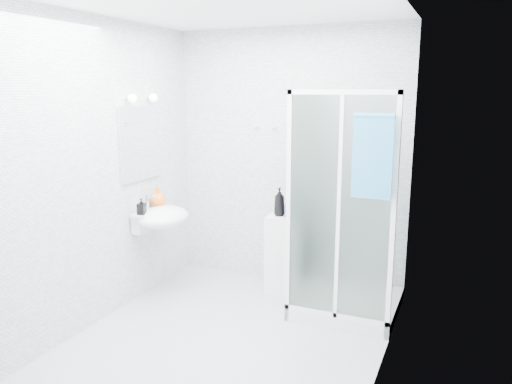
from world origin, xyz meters
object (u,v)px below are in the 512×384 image
at_px(soap_dispenser_orange, 158,197).
at_px(soap_dispenser_black, 141,206).
at_px(wall_basin, 161,217).
at_px(shampoo_bottle_b, 291,207).
at_px(storage_cabinet, 284,253).
at_px(hand_towel, 373,154).
at_px(shampoo_bottle_a, 279,202).
at_px(shower_enclosure, 338,265).

distance_m(soap_dispenser_orange, soap_dispenser_black, 0.33).
distance_m(wall_basin, shampoo_bottle_b, 1.25).
distance_m(storage_cabinet, hand_towel, 1.63).
relative_size(wall_basin, shampoo_bottle_b, 2.64).
relative_size(wall_basin, soap_dispenser_orange, 2.97).
height_order(wall_basin, soap_dispenser_black, soap_dispenser_black).
height_order(storage_cabinet, shampoo_bottle_a, shampoo_bottle_a).
bearing_deg(wall_basin, shower_enclosure, 10.81).
bearing_deg(storage_cabinet, shower_enclosure, -27.98).
xyz_separation_m(shampoo_bottle_a, soap_dispenser_orange, (-1.11, -0.45, 0.04)).
bearing_deg(storage_cabinet, wall_basin, -153.15).
xyz_separation_m(shampoo_bottle_b, soap_dispenser_black, (-1.19, -0.77, 0.06)).
bearing_deg(wall_basin, hand_towel, -2.44).
bearing_deg(soap_dispenser_black, storage_cabinet, 35.23).
height_order(shampoo_bottle_a, soap_dispenser_orange, shampoo_bottle_a).
bearing_deg(soap_dispenser_black, shampoo_bottle_b, 32.76).
bearing_deg(soap_dispenser_black, hand_towel, 2.90).
relative_size(wall_basin, soap_dispenser_black, 3.68).
xyz_separation_m(storage_cabinet, shampoo_bottle_b, (0.07, -0.03, 0.49)).
relative_size(storage_cabinet, soap_dispenser_black, 5.11).
relative_size(hand_towel, shampoo_bottle_b, 3.07).
bearing_deg(soap_dispenser_orange, soap_dispenser_black, -82.42).
height_order(shower_enclosure, hand_towel, shower_enclosure).
bearing_deg(shampoo_bottle_b, hand_towel, -36.77).
relative_size(shower_enclosure, storage_cabinet, 2.57).
relative_size(shower_enclosure, soap_dispenser_black, 13.15).
xyz_separation_m(storage_cabinet, soap_dispenser_black, (-1.12, -0.79, 0.55)).
xyz_separation_m(shampoo_bottle_a, shampoo_bottle_b, (0.12, -0.01, -0.03)).
bearing_deg(soap_dispenser_black, soap_dispenser_orange, 97.58).
relative_size(storage_cabinet, shampoo_bottle_a, 2.76).
height_order(shower_enclosure, storage_cabinet, shower_enclosure).
bearing_deg(shower_enclosure, shampoo_bottle_a, 157.92).
height_order(wall_basin, hand_towel, hand_towel).
height_order(hand_towel, shampoo_bottle_a, hand_towel).
xyz_separation_m(soap_dispenser_orange, soap_dispenser_black, (0.04, -0.33, -0.02)).
height_order(shampoo_bottle_b, soap_dispenser_black, soap_dispenser_black).
height_order(wall_basin, shampoo_bottle_a, shampoo_bottle_a).
height_order(shower_enclosure, soap_dispenser_black, shower_enclosure).
distance_m(shampoo_bottle_a, shampoo_bottle_b, 0.13).
bearing_deg(shampoo_bottle_b, soap_dispenser_orange, -160.58).
bearing_deg(shower_enclosure, soap_dispenser_black, -163.74).
bearing_deg(wall_basin, shampoo_bottle_b, 27.41).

